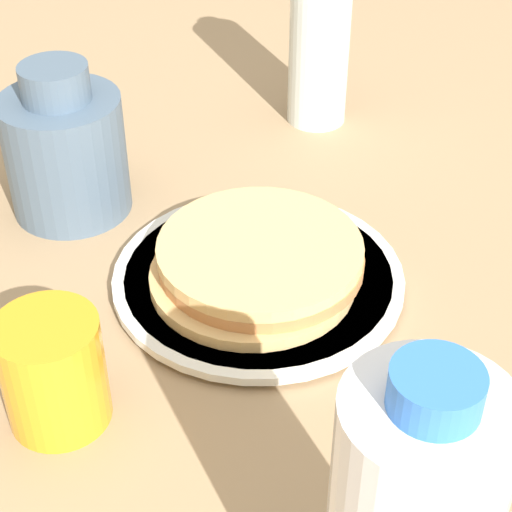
{
  "coord_description": "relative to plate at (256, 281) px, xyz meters",
  "views": [
    {
      "loc": [
        -0.28,
        0.48,
        0.45
      ],
      "look_at": [
        -0.03,
        0.0,
        0.03
      ],
      "focal_mm": 60.0,
      "sensor_mm": 36.0,
      "label": 1
    }
  ],
  "objects": [
    {
      "name": "cream_jug",
      "position": [
        0.21,
        -0.02,
        0.05
      ],
      "size": [
        0.11,
        0.11,
        0.14
      ],
      "color": "#4C6075",
      "rests_on": "ground_plane"
    },
    {
      "name": "pancake_stack",
      "position": [
        -0.0,
        -0.0,
        0.02
      ],
      "size": [
        0.17,
        0.18,
        0.03
      ],
      "color": "tan",
      "rests_on": "plate"
    },
    {
      "name": "plate",
      "position": [
        0.0,
        0.0,
        0.0
      ],
      "size": [
        0.24,
        0.24,
        0.01
      ],
      "color": "silver",
      "rests_on": "ground_plane"
    },
    {
      "name": "water_bottle_near",
      "position": [
        0.08,
        -0.28,
        0.09
      ],
      "size": [
        0.06,
        0.06,
        0.21
      ],
      "color": "silver",
      "rests_on": "ground_plane"
    },
    {
      "name": "ground_plane",
      "position": [
        0.03,
        -0.0,
        -0.01
      ],
      "size": [
        4.0,
        4.0,
        0.0
      ],
      "primitive_type": "plane",
      "color": "#9E7F5B"
    },
    {
      "name": "juice_glass",
      "position": [
        0.05,
        0.19,
        0.03
      ],
      "size": [
        0.07,
        0.07,
        0.08
      ],
      "color": "orange",
      "rests_on": "ground_plane"
    }
  ]
}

